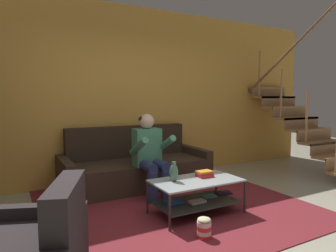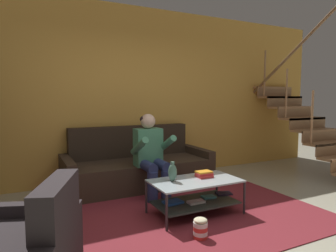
% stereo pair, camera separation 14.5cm
% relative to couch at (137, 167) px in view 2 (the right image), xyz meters
% --- Properties ---
extents(ground, '(16.80, 16.80, 0.00)m').
position_rel_couch_xyz_m(ground, '(-0.05, -1.96, -0.29)').
color(ground, '#B0AC94').
extents(back_partition, '(8.40, 0.12, 2.90)m').
position_rel_couch_xyz_m(back_partition, '(-0.05, 0.50, 1.16)').
color(back_partition, gold).
rests_on(back_partition, ground).
extents(staircase_run, '(0.97, 2.79, 2.94)m').
position_rel_couch_xyz_m(staircase_run, '(3.18, -0.30, 0.84)').
color(staircase_run, '#AB7B52').
rests_on(staircase_run, ground).
extents(couch, '(2.26, 0.93, 0.92)m').
position_rel_couch_xyz_m(couch, '(0.00, 0.00, 0.00)').
color(couch, '#37291E').
rests_on(couch, ground).
extents(person_seated_center, '(0.50, 0.58, 1.15)m').
position_rel_couch_xyz_m(person_seated_center, '(0.00, -0.56, 0.34)').
color(person_seated_center, navy).
rests_on(person_seated_center, ground).
extents(coffee_table, '(1.11, 0.58, 0.41)m').
position_rel_couch_xyz_m(coffee_table, '(0.19, -1.42, -0.02)').
color(coffee_table, '#AAB8BF').
rests_on(coffee_table, ground).
extents(area_rug, '(3.18, 3.36, 0.01)m').
position_rel_couch_xyz_m(area_rug, '(0.10, -0.84, -0.29)').
color(area_rug, maroon).
rests_on(area_rug, ground).
extents(vase, '(0.10, 0.10, 0.23)m').
position_rel_couch_xyz_m(vase, '(-0.07, -1.35, 0.23)').
color(vase, '#4A705B').
rests_on(vase, coffee_table).
extents(book_stack, '(0.20, 0.17, 0.07)m').
position_rel_couch_xyz_m(book_stack, '(0.36, -1.35, 0.16)').
color(book_stack, red).
rests_on(book_stack, coffee_table).
extents(popcorn_tub, '(0.14, 0.14, 0.21)m').
position_rel_couch_xyz_m(popcorn_tub, '(-0.09, -1.98, -0.18)').
color(popcorn_tub, red).
rests_on(popcorn_tub, ground).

